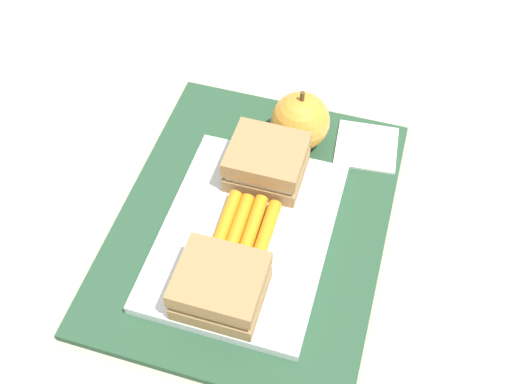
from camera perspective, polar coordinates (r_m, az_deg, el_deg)
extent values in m
plane|color=#B7AD99|center=(0.66, -0.31, -3.01)|extent=(2.40, 2.40, 0.00)
cube|color=#284C33|center=(0.66, -0.31, -2.77)|extent=(0.36, 0.28, 0.01)
cube|color=white|center=(0.64, -0.96, -3.99)|extent=(0.23, 0.17, 0.01)
cube|color=#9E7A4C|center=(0.59, -3.25, -9.30)|extent=(0.07, 0.08, 0.02)
cube|color=beige|center=(0.58, -3.31, -8.70)|extent=(0.07, 0.07, 0.01)
cube|color=#9E7A4C|center=(0.56, -3.37, -8.07)|extent=(0.07, 0.08, 0.02)
cube|color=#9E7A4C|center=(0.67, 0.99, 2.08)|extent=(0.07, 0.08, 0.02)
cube|color=beige|center=(0.66, 1.00, 2.80)|extent=(0.07, 0.07, 0.01)
cube|color=#9E7A4C|center=(0.65, 1.02, 3.53)|extent=(0.07, 0.08, 0.02)
cylinder|color=orange|center=(0.62, 0.90, -3.84)|extent=(0.08, 0.01, 0.02)
cylinder|color=orange|center=(0.63, -0.40, -3.43)|extent=(0.08, 0.01, 0.02)
cylinder|color=orange|center=(0.63, -1.71, -3.29)|extent=(0.08, 0.01, 0.02)
cylinder|color=orange|center=(0.63, -2.87, -2.94)|extent=(0.08, 0.01, 0.02)
sphere|color=gold|center=(0.70, 4.12, 6.55)|extent=(0.07, 0.07, 0.07)
cylinder|color=brown|center=(0.67, 4.31, 8.81)|extent=(0.01, 0.00, 0.01)
cube|color=white|center=(0.73, 10.19, 4.18)|extent=(0.08, 0.08, 0.00)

